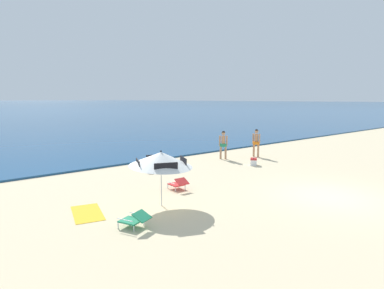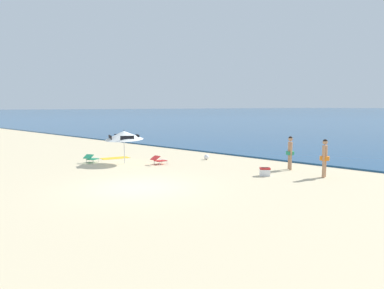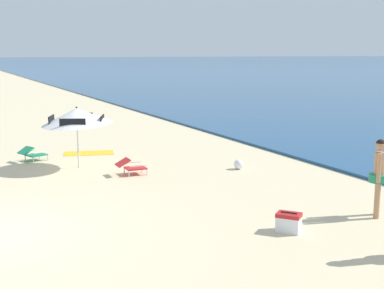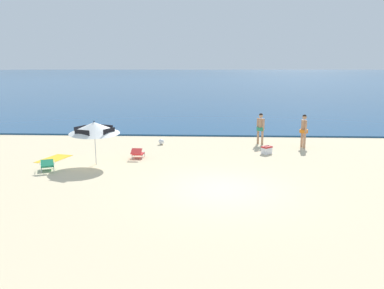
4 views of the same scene
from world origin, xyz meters
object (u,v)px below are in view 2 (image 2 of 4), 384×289
at_px(beach_umbrella_striped_main, 124,135).
at_px(person_standing_beside, 325,155).
at_px(person_standing_near_shore, 290,150).
at_px(beach_towel, 115,158).
at_px(cooler_box, 265,172).
at_px(lounge_chair_under_umbrella, 91,158).
at_px(lounge_chair_beside_umbrella, 159,160).
at_px(beach_ball, 207,157).

xyz_separation_m(beach_umbrella_striped_main, person_standing_beside, (10.19, 4.14, -0.62)).
xyz_separation_m(person_standing_near_shore, beach_towel, (-10.30, -4.00, -1.02)).
bearing_deg(cooler_box, person_standing_near_shore, 90.52).
distance_m(person_standing_beside, cooler_box, 2.87).
xyz_separation_m(beach_umbrella_striped_main, lounge_chair_under_umbrella, (-1.73, -1.16, -1.40)).
bearing_deg(lounge_chair_beside_umbrella, lounge_chair_under_umbrella, -144.87).
xyz_separation_m(beach_umbrella_striped_main, cooler_box, (7.99, 2.50, -1.47)).
height_order(cooler_box, beach_towel, cooler_box).
xyz_separation_m(lounge_chair_beside_umbrella, beach_ball, (0.71, 3.36, -0.12)).
bearing_deg(lounge_chair_beside_umbrella, beach_umbrella_striped_main, -143.72).
relative_size(person_standing_near_shore, beach_ball, 5.61).
xyz_separation_m(lounge_chair_beside_umbrella, cooler_box, (6.33, 1.28, -0.07)).
relative_size(beach_umbrella_striped_main, lounge_chair_beside_umbrella, 3.18).
xyz_separation_m(lounge_chair_under_umbrella, cooler_box, (9.71, 3.66, -0.07)).
relative_size(beach_umbrella_striped_main, beach_towel, 1.60).
distance_m(lounge_chair_beside_umbrella, cooler_box, 6.46).
bearing_deg(person_standing_beside, beach_ball, 176.82).
bearing_deg(person_standing_beside, beach_towel, -165.61).
bearing_deg(person_standing_beside, lounge_chair_under_umbrella, -156.01).
distance_m(lounge_chair_beside_umbrella, beach_towel, 4.01).
bearing_deg(beach_umbrella_striped_main, beach_towel, 158.38).
xyz_separation_m(beach_umbrella_striped_main, person_standing_near_shore, (7.96, 4.92, -0.65)).
xyz_separation_m(person_standing_beside, beach_ball, (-7.83, 0.43, -0.89)).
bearing_deg(lounge_chair_under_umbrella, cooler_box, 20.65).
xyz_separation_m(beach_umbrella_striped_main, beach_ball, (2.36, 4.57, -1.52)).
relative_size(person_standing_beside, beach_ball, 5.74).
bearing_deg(cooler_box, person_standing_beside, 36.72).
height_order(lounge_chair_under_umbrella, beach_ball, lounge_chair_under_umbrella).
bearing_deg(person_standing_beside, cooler_box, -143.28).
distance_m(lounge_chair_under_umbrella, cooler_box, 10.38).
xyz_separation_m(lounge_chair_under_umbrella, beach_towel, (-0.61, 2.09, -0.27)).
xyz_separation_m(lounge_chair_under_umbrella, person_standing_beside, (11.91, 5.30, 0.78)).
xyz_separation_m(lounge_chair_beside_umbrella, person_standing_beside, (8.53, 2.92, 0.78)).
relative_size(lounge_chair_under_umbrella, person_standing_beside, 0.56).
height_order(lounge_chair_beside_umbrella, person_standing_beside, person_standing_beside).
bearing_deg(lounge_chair_beside_umbrella, person_standing_near_shore, 30.44).
bearing_deg(person_standing_near_shore, beach_umbrella_striped_main, -148.28).
height_order(person_standing_beside, beach_towel, person_standing_beside).
bearing_deg(beach_umbrella_striped_main, lounge_chair_under_umbrella, -146.00).
bearing_deg(person_standing_beside, person_standing_near_shore, 160.57).
relative_size(beach_umbrella_striped_main, person_standing_near_shore, 1.63).
relative_size(lounge_chair_under_umbrella, person_standing_near_shore, 0.57).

